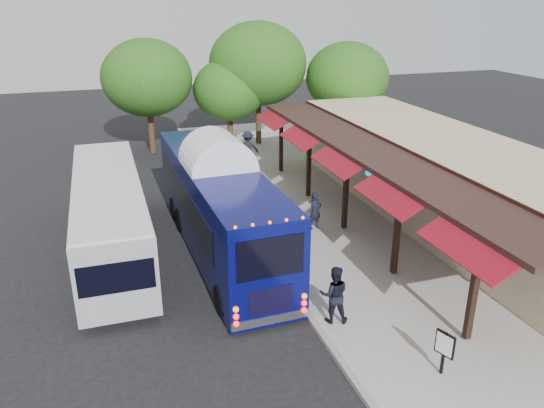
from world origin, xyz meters
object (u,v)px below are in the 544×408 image
object	(u,v)px
ped_c	(290,217)
sign_board	(445,346)
coach_bus	(219,202)
ped_b	(334,294)
ped_d	(248,148)
city_bus	(110,213)
ped_a	(315,211)

from	to	relation	value
ped_c	sign_board	world-z (taller)	ped_c
coach_bus	sign_board	xyz separation A→B (m)	(3.71, -9.00, -0.99)
ped_b	sign_board	world-z (taller)	ped_b
coach_bus	ped_d	bearing A→B (deg)	66.91
city_bus	ped_a	distance (m)	8.11
ped_d	ped_b	bearing A→B (deg)	94.99
coach_bus	ped_a	xyz separation A→B (m)	(4.11, 0.45, -1.05)
ped_a	city_bus	bearing A→B (deg)	163.18
ped_a	ped_c	xyz separation A→B (m)	(-1.21, -0.31, -0.01)
ped_a	sign_board	xyz separation A→B (m)	(-0.40, -9.45, 0.05)
ped_c	sign_board	size ratio (longest dim) A/B	1.26
coach_bus	sign_board	world-z (taller)	coach_bus
coach_bus	sign_board	bearing A→B (deg)	-69.29
city_bus	ped_d	distance (m)	11.89
ped_c	ped_b	bearing A→B (deg)	73.95
ped_c	city_bus	bearing A→B (deg)	-16.09
coach_bus	ped_c	xyz separation A→B (m)	(2.90, 0.14, -1.05)
ped_a	ped_b	bearing A→B (deg)	-120.03
sign_board	city_bus	bearing A→B (deg)	107.79
coach_bus	ped_d	xyz separation A→B (m)	(3.92, 10.00, -0.87)
ped_c	sign_board	distance (m)	9.18
ped_b	sign_board	distance (m)	3.47
coach_bus	ped_a	size ratio (longest dim) A/B	7.42
ped_b	ped_c	distance (m)	6.16
coach_bus	city_bus	distance (m)	4.11
ped_a	ped_d	distance (m)	9.56
ped_b	ped_c	xyz separation A→B (m)	(0.85, 6.10, -0.12)
ped_c	ped_d	bearing A→B (deg)	-104.08
ped_d	sign_board	world-z (taller)	ped_d
ped_c	ped_d	size ratio (longest dim) A/B	0.81
city_bus	ped_c	distance (m)	6.94
ped_a	ped_c	world-z (taller)	ped_a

